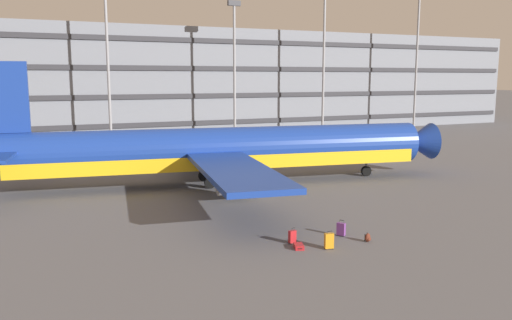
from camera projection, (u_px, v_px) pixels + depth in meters
name	position (u px, v px, depth m)	size (l,w,h in m)	color
ground_plane	(270.00, 180.00, 45.26)	(600.00, 600.00, 0.00)	#5B5B60
terminal_structure	(153.00, 82.00, 83.01)	(133.18, 15.96, 16.28)	slate
airliner	(218.00, 151.00, 43.12)	(40.33, 32.90, 9.97)	navy
light_mast_center_left	(107.00, 41.00, 65.02)	(1.80, 0.50, 23.24)	gray
light_mast_center_right	(234.00, 60.00, 72.23)	(1.80, 0.50, 19.17)	gray
light_mast_right	(324.00, 44.00, 77.63)	(1.80, 0.50, 24.11)	gray
light_mast_far_right	(417.00, 51.00, 84.84)	(1.80, 0.50, 22.74)	gray
suitcase_red	(329.00, 241.00, 26.94)	(0.50, 0.32, 0.99)	orange
suitcase_silver	(341.00, 229.00, 29.18)	(0.44, 0.51, 0.90)	#72388C
suitcase_purple	(299.00, 246.00, 27.07)	(0.67, 0.84, 0.24)	#B21E23
suitcase_small	(292.00, 237.00, 27.86)	(0.42, 0.27, 0.88)	#B21E23
backpack_teal	(368.00, 238.00, 28.15)	(0.44, 0.38, 0.53)	#592619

